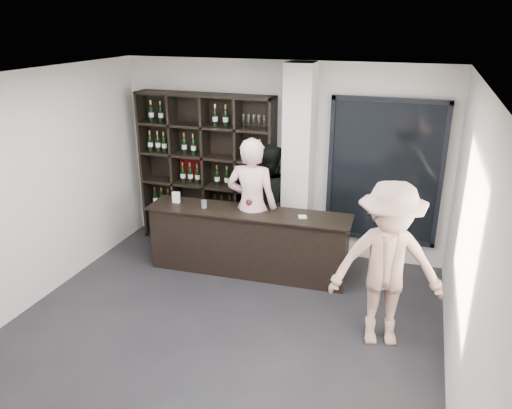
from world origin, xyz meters
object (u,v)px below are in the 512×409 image
(wine_shelf, at_px, (207,171))
(tasting_counter, at_px, (248,242))
(taster_black, at_px, (267,201))
(customer, at_px, (387,266))
(taster_pink, at_px, (252,206))

(wine_shelf, relative_size, tasting_counter, 0.84)
(wine_shelf, bearing_deg, tasting_counter, -39.84)
(taster_black, bearing_deg, customer, 140.15)
(taster_black, bearing_deg, tasting_counter, 85.90)
(tasting_counter, bearing_deg, taster_pink, 74.34)
(taster_black, xyz_separation_m, customer, (1.90, -1.72, 0.08))
(wine_shelf, xyz_separation_m, taster_pink, (1.00, -0.72, -0.22))
(customer, bearing_deg, wine_shelf, 134.26)
(wine_shelf, distance_m, taster_black, 1.11)
(tasting_counter, relative_size, customer, 1.51)
(tasting_counter, distance_m, taster_pink, 0.52)
(tasting_counter, relative_size, taster_black, 1.64)
(wine_shelf, relative_size, taster_pink, 1.22)
(wine_shelf, xyz_separation_m, tasting_counter, (0.98, -0.82, -0.73))
(taster_black, bearing_deg, wine_shelf, -6.60)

